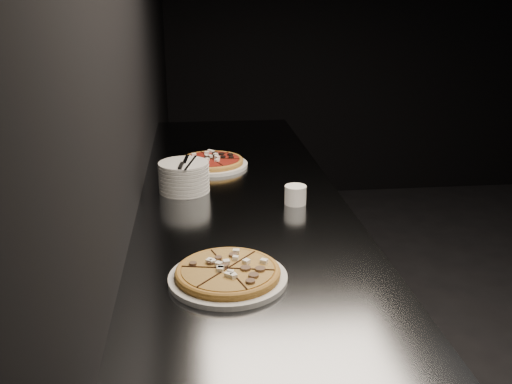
{
  "coord_description": "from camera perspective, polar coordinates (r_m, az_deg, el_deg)",
  "views": [
    {
      "loc": [
        -2.29,
        -2.05,
        1.64
      ],
      "look_at": [
        -2.08,
        -0.13,
        0.95
      ],
      "focal_mm": 40.0,
      "sensor_mm": 36.0,
      "label": 1
    }
  ],
  "objects": [
    {
      "name": "pizza_tomato",
      "position": [
        2.47,
        -4.47,
        3.0
      ],
      "size": [
        0.32,
        0.32,
        0.04
      ],
      "rotation": [
        0.0,
        0.0,
        -0.17
      ],
      "color": "silver",
      "rests_on": "counter"
    },
    {
      "name": "wall_left",
      "position": [
        2.08,
        -12.29,
        12.48
      ],
      "size": [
        0.02,
        5.0,
        2.8
      ],
      "primitive_type": "cube",
      "color": "black",
      "rests_on": "floor"
    },
    {
      "name": "wall_back",
      "position": [
        5.1,
        21.23,
        15.57
      ],
      "size": [
        5.0,
        0.02,
        2.8
      ],
      "primitive_type": "cube",
      "color": "black",
      "rests_on": "floor"
    },
    {
      "name": "plate_stack",
      "position": [
        2.16,
        -7.22,
        1.52
      ],
      "size": [
        0.19,
        0.19,
        0.11
      ],
      "color": "silver",
      "rests_on": "counter"
    },
    {
      "name": "ramekin",
      "position": [
        2.03,
        3.96,
        -0.24
      ],
      "size": [
        0.08,
        0.08,
        0.07
      ],
      "color": "white",
      "rests_on": "counter"
    },
    {
      "name": "counter",
      "position": [
        2.37,
        -1.57,
        -10.27
      ],
      "size": [
        0.74,
        2.44,
        0.92
      ],
      "color": "slate",
      "rests_on": "floor"
    },
    {
      "name": "cutlery",
      "position": [
        2.13,
        -7.09,
        2.91
      ],
      "size": [
        0.09,
        0.2,
        0.01
      ],
      "rotation": [
        0.0,
        0.0,
        -0.12
      ],
      "color": "silver",
      "rests_on": "plate_stack"
    },
    {
      "name": "pizza_mushroom",
      "position": [
        1.51,
        -2.83,
        -8.18
      ],
      "size": [
        0.33,
        0.33,
        0.04
      ],
      "rotation": [
        0.0,
        0.0,
        -0.2
      ],
      "color": "silver",
      "rests_on": "counter"
    }
  ]
}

